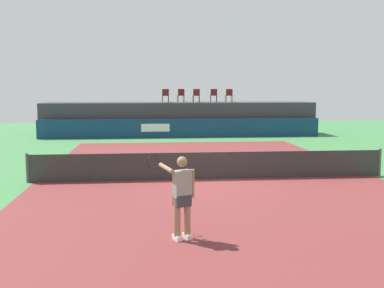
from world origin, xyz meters
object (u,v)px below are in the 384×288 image
(net_post_near, at_px, (27,168))
(tennis_player, at_px, (181,194))
(spectator_chair_far_left, at_px, (165,95))
(net_post_far, at_px, (380,162))
(tennis_ball, at_px, (128,165))
(spectator_chair_left, at_px, (181,95))
(spectator_chair_far_right, at_px, (229,95))
(spectator_chair_center, at_px, (196,95))
(spectator_chair_right, at_px, (214,95))

(net_post_near, relative_size, tennis_player, 0.56)
(net_post_near, xyz_separation_m, tennis_player, (4.72, -6.30, 0.46))
(net_post_near, bearing_deg, spectator_chair_far_left, 70.60)
(net_post_far, distance_m, tennis_ball, 9.63)
(spectator_chair_left, bearing_deg, spectator_chair_far_right, -7.99)
(spectator_chair_far_left, distance_m, spectator_chair_far_right, 4.26)
(tennis_player, distance_m, tennis_ball, 9.41)
(spectator_chair_center, height_order, spectator_chair_far_right, same)
(spectator_chair_center, height_order, net_post_near, spectator_chair_center)
(net_post_near, distance_m, net_post_far, 12.40)
(tennis_player, height_order, tennis_ball, tennis_player)
(spectator_chair_right, distance_m, net_post_far, 15.86)
(spectator_chair_center, relative_size, tennis_player, 0.50)
(spectator_chair_left, distance_m, spectator_chair_center, 1.08)
(spectator_chair_center, xyz_separation_m, tennis_ball, (-4.08, -12.06, -2.66))
(spectator_chair_far_left, height_order, tennis_ball, spectator_chair_far_left)
(spectator_chair_right, xyz_separation_m, net_post_far, (3.87, -15.22, -2.19))
(spectator_chair_left, bearing_deg, net_post_near, -112.31)
(net_post_far, bearing_deg, net_post_near, 180.00)
(spectator_chair_left, relative_size, spectator_chair_center, 1.00)
(net_post_far, relative_size, tennis_ball, 14.71)
(spectator_chair_left, relative_size, net_post_near, 0.89)
(spectator_chair_far_left, xyz_separation_m, net_post_near, (-5.26, -14.95, -2.19))
(spectator_chair_left, xyz_separation_m, spectator_chair_right, (2.21, -0.19, 0.00))
(net_post_near, bearing_deg, tennis_player, -53.15)
(spectator_chair_far_right, distance_m, tennis_ball, 13.81)
(net_post_far, bearing_deg, spectator_chair_far_left, 115.51)
(spectator_chair_far_left, distance_m, spectator_chair_center, 2.06)
(spectator_chair_left, height_order, spectator_chair_right, same)
(spectator_chair_right, distance_m, spectator_chair_far_right, 1.03)
(spectator_chair_far_right, height_order, net_post_far, spectator_chair_far_right)
(tennis_player, bearing_deg, tennis_ball, 99.07)
(spectator_chair_far_right, relative_size, tennis_player, 0.50)
(spectator_chair_far_left, relative_size, spectator_chair_center, 1.00)
(net_post_near, bearing_deg, net_post_far, 0.00)
(net_post_far, xyz_separation_m, tennis_player, (-7.68, -6.30, 0.46))
(net_post_near, height_order, net_post_far, same)
(spectator_chair_right, bearing_deg, tennis_player, -100.05)
(net_post_far, height_order, tennis_ball, net_post_far)
(spectator_chair_right, height_order, spectator_chair_far_right, same)
(spectator_chair_right, bearing_deg, tennis_ball, -113.32)
(spectator_chair_right, xyz_separation_m, spectator_chair_far_right, (0.99, -0.26, 0.00))
(net_post_far, relative_size, tennis_player, 0.56)
(spectator_chair_far_right, bearing_deg, spectator_chair_far_left, -179.85)
(spectator_chair_right, height_order, net_post_near, spectator_chair_right)
(spectator_chair_center, distance_m, spectator_chair_far_right, 2.20)
(spectator_chair_center, bearing_deg, tennis_player, -96.98)
(spectator_chair_left, height_order, net_post_near, spectator_chair_left)
(spectator_chair_left, xyz_separation_m, net_post_far, (6.08, -15.41, -2.19))
(spectator_chair_far_left, distance_m, tennis_player, 21.33)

